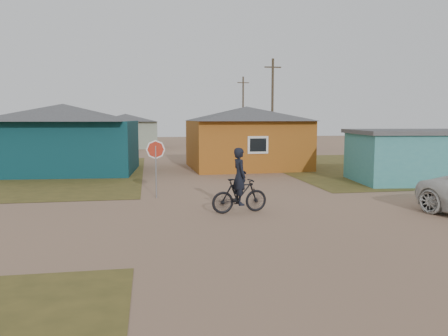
{
  "coord_description": "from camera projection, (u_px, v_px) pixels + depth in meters",
  "views": [
    {
      "loc": [
        -3.63,
        -13.17,
        3.2
      ],
      "look_at": [
        -0.84,
        3.0,
        1.3
      ],
      "focal_mm": 35.0,
      "sensor_mm": 36.0,
      "label": 1
    }
  ],
  "objects": [
    {
      "name": "house_pale_north",
      "position": [
        67.0,
        129.0,
        56.34
      ],
      "size": [
        6.28,
        5.81,
        3.4
      ],
      "color": "gray",
      "rests_on": "ground"
    },
    {
      "name": "utility_pole_far",
      "position": [
        243.0,
        110.0,
        51.86
      ],
      "size": [
        1.4,
        0.2,
        8.0
      ],
      "color": "#453829",
      "rests_on": "ground"
    },
    {
      "name": "house_pale_west",
      "position": [
        126.0,
        130.0,
        45.93
      ],
      "size": [
        7.04,
        6.15,
        3.6
      ],
      "color": "gray",
      "rests_on": "ground"
    },
    {
      "name": "stop_sign",
      "position": [
        156.0,
        155.0,
        17.28
      ],
      "size": [
        0.71,
        0.34,
        2.32
      ],
      "color": "gray",
      "rests_on": "ground"
    },
    {
      "name": "house_teal",
      "position": [
        64.0,
        137.0,
        25.42
      ],
      "size": [
        8.93,
        7.08,
        4.0
      ],
      "color": "#092E35",
      "rests_on": "ground"
    },
    {
      "name": "house_yellow",
      "position": [
        246.0,
        136.0,
        27.77
      ],
      "size": [
        7.72,
        6.76,
        3.9
      ],
      "color": "#9A5317",
      "rests_on": "ground"
    },
    {
      "name": "shed_turquoise",
      "position": [
        417.0,
        156.0,
        21.69
      ],
      "size": [
        6.71,
        4.93,
        2.6
      ],
      "color": "teal",
      "rests_on": "ground"
    },
    {
      "name": "cyclist",
      "position": [
        240.0,
        189.0,
        14.68
      ],
      "size": [
        2.01,
        0.83,
        2.2
      ],
      "color": "black",
      "rests_on": "ground"
    },
    {
      "name": "grass_ne",
      "position": [
        418.0,
        166.0,
        28.97
      ],
      "size": [
        20.0,
        18.0,
        0.0
      ],
      "primitive_type": "cube",
      "color": "brown",
      "rests_on": "ground"
    },
    {
      "name": "utility_pole_near",
      "position": [
        272.0,
        106.0,
        36.03
      ],
      "size": [
        1.4,
        0.2,
        8.0
      ],
      "color": "#453829",
      "rests_on": "ground"
    },
    {
      "name": "house_beige_east",
      "position": [
        259.0,
        128.0,
        54.51
      ],
      "size": [
        6.95,
        6.05,
        3.6
      ],
      "color": "tan",
      "rests_on": "ground"
    },
    {
      "name": "ground",
      "position": [
        266.0,
        219.0,
        13.88
      ],
      "size": [
        120.0,
        120.0,
        0.0
      ],
      "primitive_type": "plane",
      "color": "#936E54"
    }
  ]
}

